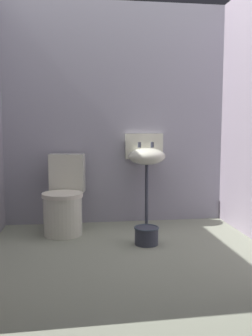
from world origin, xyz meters
TOP-DOWN VIEW (x-y plane):
  - ground_plane at (0.00, 0.00)m, footprint 2.82×2.60m
  - wall_back at (0.00, 1.15)m, footprint 2.82×0.10m
  - toilet_near_wall at (-0.57, 0.75)m, footprint 0.46×0.64m
  - sink at (0.31, 0.94)m, footprint 0.42×0.35m
  - bucket at (0.19, 0.26)m, footprint 0.23×0.23m

SIDE VIEW (x-z plane):
  - ground_plane at x=0.00m, z-range -0.08..0.00m
  - bucket at x=0.19m, z-range 0.00..0.17m
  - toilet_near_wall at x=-0.57m, z-range -0.07..0.71m
  - sink at x=0.31m, z-range 0.26..1.25m
  - wall_back at x=0.00m, z-range 0.00..2.40m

